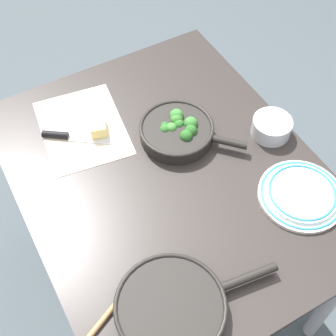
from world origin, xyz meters
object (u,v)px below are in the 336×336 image
at_px(wooden_spoon, 103,320).
at_px(dinner_plate_stack, 302,194).
at_px(grater_knife, 68,136).
at_px(cheese_block, 98,126).
at_px(skillet_broccoli, 178,130).
at_px(skillet_eggs, 172,308).
at_px(prep_bowl_steel, 271,127).

bearing_deg(wooden_spoon, dinner_plate_stack, -20.50).
bearing_deg(grater_knife, cheese_block, 25.59).
bearing_deg(skillet_broccoli, cheese_block, -168.49).
relative_size(grater_knife, cheese_block, 2.16).
height_order(cheese_block, dinner_plate_stack, cheese_block).
xyz_separation_m(skillet_eggs, grater_knife, (0.66, 0.01, -0.02)).
xyz_separation_m(grater_knife, dinner_plate_stack, (-0.55, -0.52, 0.00)).
xyz_separation_m(grater_knife, prep_bowl_steel, (-0.30, -0.59, 0.02)).
relative_size(grater_knife, prep_bowl_steel, 1.63).
height_order(wooden_spoon, grater_knife, grater_knife).
distance_m(cheese_block, dinner_plate_stack, 0.68).
bearing_deg(skillet_eggs, grater_knife, 98.77).
distance_m(grater_knife, dinner_plate_stack, 0.76).
xyz_separation_m(wooden_spoon, cheese_block, (0.59, -0.25, 0.02)).
relative_size(grater_knife, dinner_plate_stack, 0.82).
distance_m(skillet_eggs, grater_knife, 0.67).
bearing_deg(dinner_plate_stack, skillet_broccoli, 27.77).
height_order(skillet_eggs, grater_knife, skillet_eggs).
height_order(skillet_broccoli, prep_bowl_steel, skillet_broccoli).
relative_size(skillet_eggs, cheese_block, 4.56).
relative_size(skillet_eggs, dinner_plate_stack, 1.72).
height_order(grater_knife, dinner_plate_stack, dinner_plate_stack).
distance_m(skillet_eggs, dinner_plate_stack, 0.52).
distance_m(skillet_broccoli, prep_bowl_steel, 0.30).
distance_m(skillet_broccoli, skillet_eggs, 0.58).
distance_m(skillet_broccoli, wooden_spoon, 0.64).
height_order(skillet_broccoli, wooden_spoon, skillet_broccoli).
distance_m(grater_knife, prep_bowl_steel, 0.66).
distance_m(skillet_broccoli, dinner_plate_stack, 0.43).
bearing_deg(prep_bowl_steel, grater_knife, 62.64).
xyz_separation_m(skillet_eggs, cheese_block, (0.65, -0.09, -0.00)).
bearing_deg(grater_knife, skillet_eggs, -53.47).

